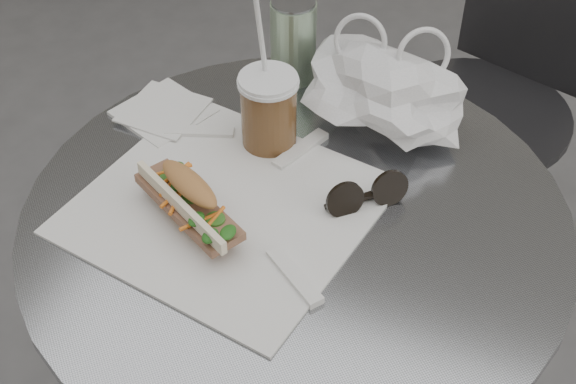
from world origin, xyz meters
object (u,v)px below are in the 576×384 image
at_px(sunglasses, 366,195).
at_px(drink_can, 293,40).
at_px(chair_far, 477,151).
at_px(cafe_table, 295,333).
at_px(iced_coffee, 269,110).
at_px(banh_mi, 189,201).

xyz_separation_m(sunglasses, drink_can, (-0.21, 0.25, 0.05)).
distance_m(chair_far, sunglasses, 0.79).
bearing_deg(drink_can, cafe_table, -67.17).
bearing_deg(iced_coffee, chair_far, 66.81).
bearing_deg(banh_mi, iced_coffee, 109.44).
xyz_separation_m(banh_mi, sunglasses, (0.21, 0.12, -0.02)).
height_order(banh_mi, drink_can, drink_can).
relative_size(chair_far, iced_coffee, 2.87).
bearing_deg(chair_far, iced_coffee, 83.81).
distance_m(sunglasses, drink_can, 0.33).
height_order(cafe_table, chair_far, chair_far).
height_order(cafe_table, iced_coffee, iced_coffee).
bearing_deg(cafe_table, iced_coffee, 127.00).
bearing_deg(cafe_table, drink_can, 112.83).
distance_m(chair_far, banh_mi, 0.94).
xyz_separation_m(cafe_table, sunglasses, (0.08, 0.05, 0.30)).
bearing_deg(cafe_table, chair_far, 77.43).
bearing_deg(banh_mi, chair_far, 98.64).
relative_size(chair_far, sunglasses, 7.16).
relative_size(cafe_table, banh_mi, 3.17).
xyz_separation_m(cafe_table, banh_mi, (-0.12, -0.07, 0.31)).
distance_m(banh_mi, sunglasses, 0.24).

